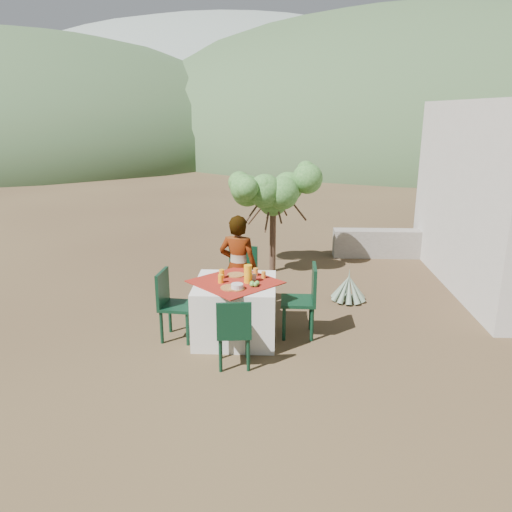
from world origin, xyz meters
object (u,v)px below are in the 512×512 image
Objects in this scene: table at (236,309)px; chair_near at (234,330)px; shrub_tree at (276,197)px; chair_right at (305,297)px; juice_pitcher at (248,274)px; chair_far at (241,275)px; chair_left at (172,302)px; person at (238,267)px; agave at (349,289)px.

chair_near is at bearing -86.37° from table.
chair_near is (0.05, -0.82, 0.09)m from table.
chair_near is 0.48× the size of shrub_tree.
juice_pitcher is at bearing -78.99° from chair_right.
chair_far is 1.02× the size of chair_left.
chair_right is at bearing -138.87° from chair_near.
chair_near is 0.93× the size of chair_left.
juice_pitcher is (-0.33, -2.85, -0.50)m from shrub_tree.
chair_near is at bearing -96.99° from shrub_tree.
agave is at bearing -144.76° from person.
chair_right is (0.84, 0.91, 0.06)m from chair_near.
juice_pitcher is (-0.72, -0.13, 0.35)m from chair_right.
chair_far is 0.97× the size of chair_right.
person is 6.46× the size of juice_pitcher.
table is 0.82m from chair_left.
agave is at bearing -52.19° from shrub_tree.
chair_right is (1.70, 0.17, 0.02)m from chair_left.
chair_far is 0.63× the size of person.
juice_pitcher reaches higher than chair_left.
chair_near is 1.13m from chair_left.
chair_right is at bearing -33.54° from chair_far.
chair_far is at bearing -168.32° from agave.
chair_right is 0.64× the size of person.
chair_right is 1.50m from agave.
agave is (1.14, -1.47, -1.18)m from shrub_tree.
chair_far reaches higher than chair_left.
chair_far is 1.35m from chair_left.
shrub_tree is (-0.39, 2.72, 0.84)m from chair_right.
chair_right is at bearing -78.12° from chair_left.
person is at bearing -157.37° from agave.
chair_right is 2.88m from shrub_tree.
chair_far is at bearing -134.96° from chair_right.
chair_far is 1.59× the size of agave.
person is at bearing -41.06° from chair_left.
chair_near reaches higher than table.
chair_far is at bearing -79.81° from person.
person is 1.87m from agave.
juice_pitcher is at bearing -68.66° from chair_far.
chair_near is 3.66× the size of juice_pitcher.
person is 2.30m from shrub_tree.
juice_pitcher is at bearing 117.16° from person.
shrub_tree is at bearing 83.38° from juice_pitcher.
chair_near is at bearing -98.31° from juice_pitcher.
chair_left is 1.70m from chair_right.
table is 0.90m from chair_right.
shrub_tree reaches higher than chair_near.
table reaches higher than agave.
chair_far reaches higher than agave.
table is 2.24× the size of agave.
juice_pitcher reaches higher than chair_right.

